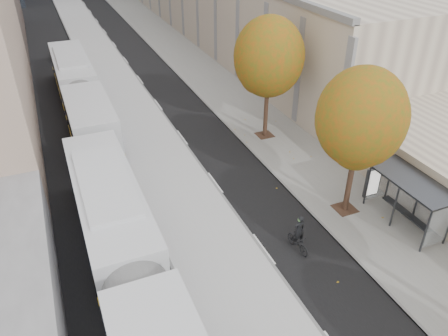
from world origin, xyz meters
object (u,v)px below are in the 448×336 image
bus_far (80,92)px  cyclist (298,238)px  bus_shelter (414,187)px  bus_near (129,269)px  distant_car (61,51)px

bus_far → cyclist: bus_far is taller
bus_shelter → bus_far: (-12.95, 19.84, -0.52)m
bus_shelter → bus_far: bus_far is taller
bus_far → cyclist: bearing=-70.2°
bus_near → bus_far: (0.58, 19.43, -0.02)m
bus_near → cyclist: size_ratio=9.52×
bus_near → bus_far: bearing=88.2°
bus_near → distant_car: 34.26m
bus_near → bus_shelter: bearing=-1.8°
bus_shelter → cyclist: (-5.94, 0.40, -1.46)m
bus_near → distant_car: bus_near is taller
bus_far → cyclist: 20.69m
bus_near → distant_car: size_ratio=4.88×
distant_car → bus_near: bearing=-75.6°
bus_shelter → distant_car: size_ratio=1.16×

